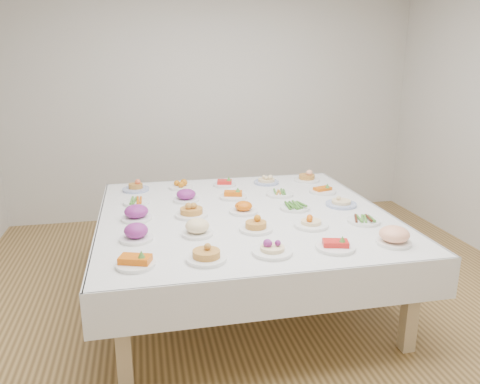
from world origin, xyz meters
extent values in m
plane|color=#A37D44|center=(0.00, 0.00, 0.00)|extent=(5.00, 5.00, 0.00)
cube|color=beige|center=(0.00, 2.50, 1.40)|extent=(5.00, 0.02, 2.80)
cube|color=white|center=(-0.13, 0.24, 0.72)|extent=(2.24, 2.24, 0.06)
cube|color=white|center=(-0.13, 1.36, 0.61)|extent=(2.26, 0.02, 0.28)
cube|color=white|center=(-0.13, -0.88, 0.61)|extent=(2.26, 0.01, 0.28)
cube|color=white|center=(0.99, 0.24, 0.61)|extent=(0.01, 2.26, 0.28)
cube|color=white|center=(-1.25, 0.24, 0.61)|extent=(0.02, 2.26, 0.28)
cube|color=tan|center=(-1.07, -0.70, 0.34)|extent=(0.09, 0.09, 0.69)
cube|color=tan|center=(0.81, -0.70, 0.34)|extent=(0.09, 0.09, 0.69)
cube|color=tan|center=(-1.07, 1.18, 0.34)|extent=(0.09, 0.09, 0.69)
cube|color=tan|center=(0.81, 1.18, 0.34)|extent=(0.09, 0.09, 0.69)
cylinder|color=white|center=(-0.97, -0.59, 0.76)|extent=(0.23, 0.23, 0.02)
cylinder|color=white|center=(-0.55, -0.60, 0.76)|extent=(0.24, 0.24, 0.02)
cylinder|color=white|center=(-0.13, -0.58, 0.76)|extent=(0.25, 0.25, 0.02)
cylinder|color=white|center=(0.29, -0.59, 0.76)|extent=(0.25, 0.25, 0.02)
cylinder|color=white|center=(0.70, -0.60, 0.76)|extent=(0.23, 0.23, 0.02)
cylinder|color=white|center=(-0.96, -0.18, 0.76)|extent=(0.22, 0.22, 0.02)
cylinder|color=white|center=(-0.55, -0.17, 0.76)|extent=(0.21, 0.21, 0.02)
cylinder|color=white|center=(-0.13, -0.17, 0.76)|extent=(0.24, 0.24, 0.02)
cylinder|color=white|center=(0.28, -0.17, 0.76)|extent=(0.25, 0.25, 0.02)
cylinder|color=white|center=(0.70, -0.16, 0.76)|extent=(0.24, 0.24, 0.02)
cylinder|color=white|center=(-0.96, 0.25, 0.76)|extent=(0.23, 0.23, 0.02)
cylinder|color=white|center=(-0.55, 0.25, 0.76)|extent=(0.25, 0.25, 0.02)
cylinder|color=white|center=(-0.13, 0.24, 0.76)|extent=(0.22, 0.22, 0.02)
cylinder|color=white|center=(0.30, 0.25, 0.76)|extent=(0.24, 0.24, 0.02)
cylinder|color=#4C66B2|center=(0.70, 0.25, 0.76)|extent=(0.25, 0.25, 0.02)
cylinder|color=white|center=(-0.97, 0.66, 0.76)|extent=(0.22, 0.22, 0.02)
cylinder|color=white|center=(-0.55, 0.65, 0.76)|extent=(0.22, 0.22, 0.02)
cylinder|color=white|center=(-0.13, 0.66, 0.76)|extent=(0.24, 0.24, 0.02)
cylinder|color=white|center=(0.29, 0.65, 0.76)|extent=(0.24, 0.24, 0.02)
cylinder|color=white|center=(0.70, 0.66, 0.76)|extent=(0.24, 0.24, 0.02)
cylinder|color=#4C66B2|center=(-0.97, 1.08, 0.76)|extent=(0.24, 0.24, 0.02)
cylinder|color=white|center=(-0.55, 1.07, 0.76)|extent=(0.22, 0.22, 0.02)
cylinder|color=white|center=(-0.14, 1.07, 0.76)|extent=(0.22, 0.22, 0.02)
cylinder|color=#4C66B2|center=(0.28, 1.07, 0.76)|extent=(0.24, 0.24, 0.02)
cylinder|color=white|center=(0.70, 1.08, 0.76)|extent=(0.25, 0.25, 0.02)
camera|label=1|loc=(-0.89, -3.20, 1.94)|focal=35.00mm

